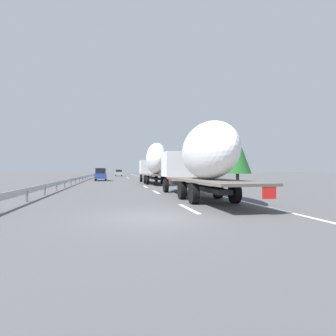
{
  "coord_description": "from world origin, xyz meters",
  "views": [
    {
      "loc": [
        -10.14,
        1.49,
        1.71
      ],
      "look_at": [
        19.86,
        -4.35,
        1.92
      ],
      "focal_mm": 30.41,
      "sensor_mm": 36.0,
      "label": 1
    }
  ],
  "objects_px": {
    "car_silver_hatch": "(119,173)",
    "road_sign": "(151,168)",
    "truck_trailing": "(200,157)",
    "car_blue_sedan": "(101,174)",
    "truck_lead": "(155,162)"
  },
  "relations": [
    {
      "from": "truck_trailing",
      "to": "car_blue_sedan",
      "type": "height_order",
      "value": "truck_trailing"
    },
    {
      "from": "car_silver_hatch",
      "to": "car_blue_sedan",
      "type": "relative_size",
      "value": 1.05
    },
    {
      "from": "truck_trailing",
      "to": "car_silver_hatch",
      "type": "distance_m",
      "value": 65.45
    },
    {
      "from": "truck_trailing",
      "to": "road_sign",
      "type": "xyz_separation_m",
      "value": [
        45.3,
        -3.1,
        -0.4
      ]
    },
    {
      "from": "car_blue_sedan",
      "to": "car_silver_hatch",
      "type": "bearing_deg",
      "value": -5.8
    },
    {
      "from": "car_silver_hatch",
      "to": "car_blue_sedan",
      "type": "bearing_deg",
      "value": 174.2
    },
    {
      "from": "truck_trailing",
      "to": "road_sign",
      "type": "bearing_deg",
      "value": -3.91
    },
    {
      "from": "car_blue_sedan",
      "to": "road_sign",
      "type": "distance_m",
      "value": 17.97
    },
    {
      "from": "car_blue_sedan",
      "to": "truck_trailing",
      "type": "bearing_deg",
      "value": -167.12
    },
    {
      "from": "truck_lead",
      "to": "road_sign",
      "type": "distance_m",
      "value": 26.76
    },
    {
      "from": "car_silver_hatch",
      "to": "road_sign",
      "type": "relative_size",
      "value": 1.59
    },
    {
      "from": "truck_trailing",
      "to": "car_silver_hatch",
      "type": "height_order",
      "value": "truck_trailing"
    },
    {
      "from": "truck_lead",
      "to": "road_sign",
      "type": "xyz_separation_m",
      "value": [
        26.57,
        -3.1,
        -0.69
      ]
    },
    {
      "from": "truck_trailing",
      "to": "truck_lead",
      "type": "bearing_deg",
      "value": 0.0
    },
    {
      "from": "car_silver_hatch",
      "to": "road_sign",
      "type": "xyz_separation_m",
      "value": [
        -20.04,
        -6.52,
        1.14
      ]
    }
  ]
}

